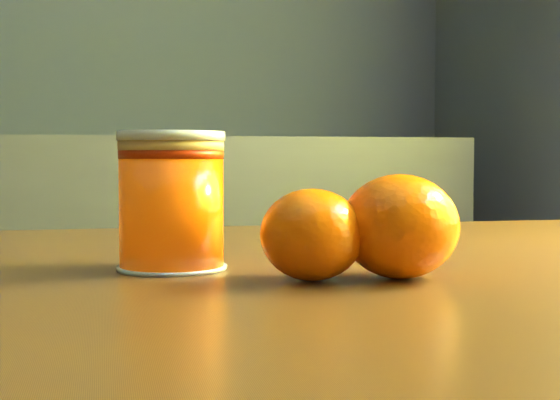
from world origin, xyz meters
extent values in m
cube|color=#573415|center=(0.92, 0.04, 0.76)|extent=(1.04, 0.73, 0.04)
cylinder|color=#FF5605|center=(0.81, 0.08, 0.82)|extent=(0.07, 0.07, 0.08)
cylinder|color=#E1B15B|center=(0.81, 0.08, 0.86)|extent=(0.07, 0.07, 0.01)
cylinder|color=silver|center=(0.81, 0.08, 0.87)|extent=(0.07, 0.07, 0.00)
ellipsoid|color=#FF6205|center=(0.94, 0.01, 0.81)|extent=(0.10, 0.10, 0.07)
ellipsoid|color=#FF6205|center=(0.89, 0.01, 0.81)|extent=(0.08, 0.08, 0.06)
camera|label=1|loc=(0.76, -0.45, 0.85)|focal=50.00mm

